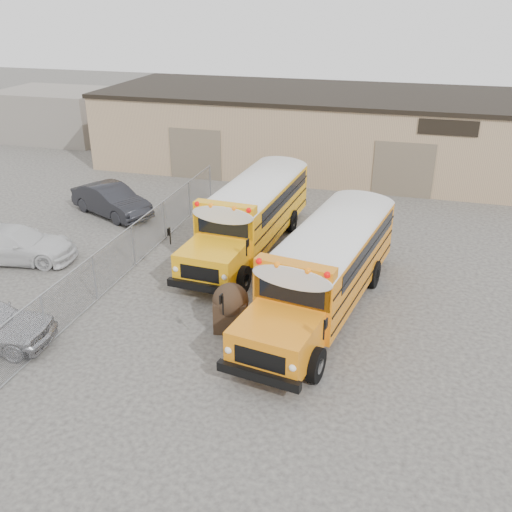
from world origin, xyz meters
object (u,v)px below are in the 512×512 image
(tarp_bundle, at_px, (231,306))
(car_white, at_px, (15,244))
(school_bus_left, at_px, (292,170))
(car_dark, at_px, (111,200))
(school_bus_right, at_px, (373,206))

(tarp_bundle, distance_m, car_white, 10.60)
(school_bus_left, distance_m, car_white, 14.06)
(school_bus_left, bearing_deg, car_dark, -151.63)
(school_bus_right, relative_size, car_white, 2.11)
(school_bus_right, xyz_separation_m, tarp_bundle, (-3.75, -8.53, -0.91))
(school_bus_right, bearing_deg, car_dark, -179.91)
(school_bus_left, height_order, school_bus_right, school_bus_right)
(school_bus_left, relative_size, school_bus_right, 0.98)
(car_white, distance_m, car_dark, 6.05)
(school_bus_right, distance_m, tarp_bundle, 9.37)
(car_white, bearing_deg, school_bus_right, -78.08)
(school_bus_right, relative_size, car_dark, 2.26)
(car_white, relative_size, car_dark, 1.07)
(school_bus_right, height_order, tarp_bundle, school_bus_right)
(school_bus_left, bearing_deg, school_bus_right, -43.93)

